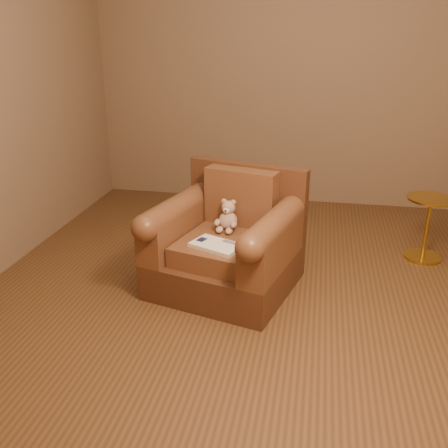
# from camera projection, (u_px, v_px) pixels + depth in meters

# --- Properties ---
(floor) EXTENTS (4.00, 4.00, 0.00)m
(floor) POSITION_uv_depth(u_px,v_px,m) (272.00, 291.00, 3.44)
(floor) COLOR brown
(floor) RESTS_ON ground
(room) EXTENTS (4.02, 4.02, 2.71)m
(room) POSITION_uv_depth(u_px,v_px,m) (282.00, 24.00, 2.81)
(room) COLOR #776049
(room) RESTS_ON ground
(armchair) EXTENTS (1.07, 1.04, 0.80)m
(armchair) POSITION_uv_depth(u_px,v_px,m) (228.00, 244.00, 3.43)
(armchair) COLOR #4A2B18
(armchair) RESTS_ON floor
(teddy_bear) EXTENTS (0.16, 0.18, 0.22)m
(teddy_bear) POSITION_uv_depth(u_px,v_px,m) (227.00, 218.00, 3.45)
(teddy_bear) COLOR tan
(teddy_bear) RESTS_ON armchair
(guidebook) EXTENTS (0.37, 0.31, 0.03)m
(guidebook) POSITION_uv_depth(u_px,v_px,m) (216.00, 245.00, 3.20)
(guidebook) COLOR beige
(guidebook) RESTS_ON armchair
(side_table) EXTENTS (0.36, 0.36, 0.50)m
(side_table) POSITION_uv_depth(u_px,v_px,m) (427.00, 226.00, 3.84)
(side_table) COLOR gold
(side_table) RESTS_ON floor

